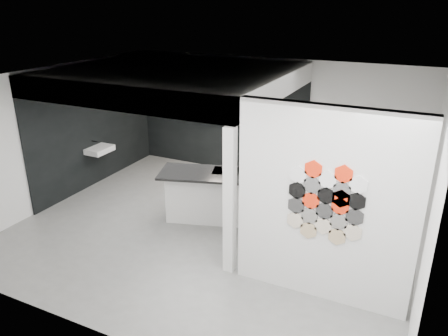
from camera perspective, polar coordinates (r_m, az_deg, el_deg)
floor at (r=8.20m, az=-1.55°, el=-8.12°), size 7.00×6.00×0.01m
partition_panel at (r=6.04m, az=12.97°, el=-5.01°), size 2.45×0.15×2.80m
bay_clad_back at (r=10.76m, az=-0.56°, el=5.97°), size 4.40×0.04×2.35m
bay_clad_left at (r=10.38m, az=-16.36°, el=4.51°), size 0.04×4.00×2.35m
bulkhead at (r=8.78m, az=-6.39°, el=11.52°), size 4.40×4.00×0.40m
corner_column at (r=6.54m, az=0.75°, el=-4.53°), size 0.16×0.16×2.35m
fascia_beam at (r=7.25m, az=-14.47°, el=8.92°), size 4.40×0.16×0.40m
wall_basin at (r=10.18m, az=-15.93°, el=2.31°), size 0.40×0.60×0.12m
display_shelf at (r=10.60m, az=-0.33°, el=6.42°), size 3.00×0.15×0.04m
kitchen_island at (r=8.37m, az=-1.64°, el=-3.50°), size 2.05×1.36×1.52m
stockpot at (r=10.95m, az=-4.29°, el=7.46°), size 0.28×0.28×0.19m
kettle at (r=10.15m, az=5.40°, el=6.19°), size 0.22×0.22×0.15m
glass_bowl at (r=10.08m, az=6.62°, el=5.89°), size 0.14×0.14×0.09m
glass_vase at (r=10.07m, az=6.63°, el=6.05°), size 0.13×0.13×0.15m
bottle_dark at (r=10.63m, az=-1.00°, el=6.97°), size 0.06×0.06×0.14m
utensil_cup at (r=10.95m, az=-4.22°, el=7.27°), size 0.10×0.10×0.11m
hex_tile_cluster at (r=5.92m, az=13.18°, el=-4.50°), size 1.04×0.02×1.16m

